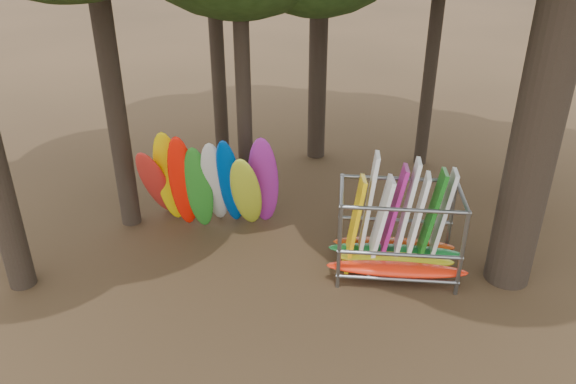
{
  "coord_description": "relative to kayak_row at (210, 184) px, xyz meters",
  "views": [
    {
      "loc": [
        0.62,
        -10.7,
        7.71
      ],
      "look_at": [
        -0.59,
        1.5,
        1.4
      ],
      "focal_mm": 35.0,
      "sensor_mm": 36.0,
      "label": 1
    }
  ],
  "objects": [
    {
      "name": "kayak_row",
      "position": [
        0.0,
        0.0,
        0.0
      ],
      "size": [
        3.61,
        2.07,
        3.07
      ],
      "color": "red",
      "rests_on": "ground"
    },
    {
      "name": "storage_rack",
      "position": [
        4.63,
        -1.37,
        -0.38
      ],
      "size": [
        3.16,
        1.58,
        2.85
      ],
      "color": "slate",
      "rests_on": "ground"
    },
    {
      "name": "ground",
      "position": [
        2.6,
        -1.79,
        -1.37
      ],
      "size": [
        120.0,
        120.0,
        0.0
      ],
      "primitive_type": "plane",
      "color": "#47331E",
      "rests_on": "ground"
    }
  ]
}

